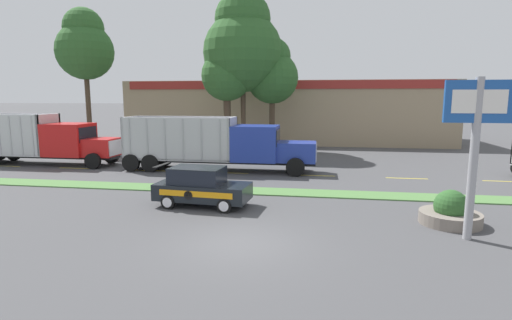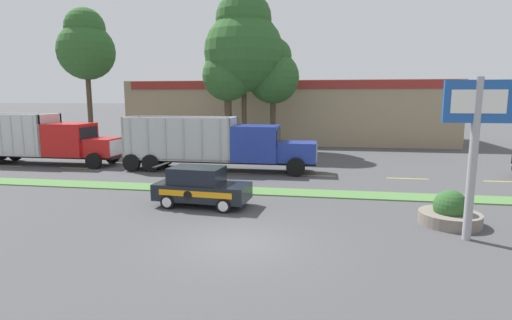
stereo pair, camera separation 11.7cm
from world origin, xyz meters
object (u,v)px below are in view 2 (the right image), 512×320
Objects in this scene: stone_planter at (450,213)px; dump_truck_lead at (235,146)px; dump_truck_trail at (56,142)px; store_sign_post at (475,129)px; rally_car at (201,186)px.

dump_truck_lead is at bearing 137.68° from stone_planter.
store_sign_post is (23.69, -11.57, 2.11)m from dump_truck_trail.
dump_truck_trail is 26.45m from store_sign_post.
rally_car is at bearing -87.75° from dump_truck_lead.
store_sign_post is at bearing -26.04° from dump_truck_trail.
dump_truck_trail reaches higher than stone_planter.
dump_truck_lead is 14.18m from stone_planter.
dump_truck_lead is 15.49m from store_sign_post.
dump_truck_trail is 4.86× the size of stone_planter.
dump_truck_trail is at bearing 153.96° from store_sign_post.
dump_truck_lead is at bearing 92.25° from rally_car.
dump_truck_trail is 2.57× the size of rally_car.
dump_truck_lead is 1.14× the size of dump_truck_trail.
stone_planter is (10.12, -0.99, -0.43)m from rally_car.
store_sign_post reaches higher than dump_truck_trail.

